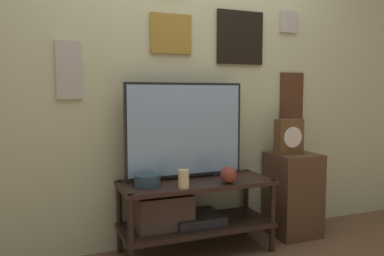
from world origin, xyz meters
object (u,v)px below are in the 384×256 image
television (185,130)px  vase_round_glass (229,175)px  mantel_clock (289,137)px  candle_jar (184,179)px  vase_wide_bowl (147,181)px

television → vase_round_glass: (0.23, -0.25, -0.30)m
mantel_clock → vase_round_glass: bearing=-163.2°
vase_round_glass → candle_jar: (-0.34, -0.02, 0.00)m
vase_wide_bowl → mantel_clock: (1.20, 0.07, 0.24)m
vase_round_glass → mantel_clock: (0.64, 0.19, 0.22)m
mantel_clock → candle_jar: bearing=-168.0°
candle_jar → mantel_clock: 1.03m
candle_jar → mantel_clock: (0.99, 0.21, 0.22)m
vase_wide_bowl → candle_jar: bearing=-32.9°
vase_wide_bowl → mantel_clock: size_ratio=0.63×
vase_round_glass → mantel_clock: size_ratio=0.43×
vase_round_glass → candle_jar: size_ratio=0.97×
television → mantel_clock: television is taller
mantel_clock → television: bearing=176.5°
vase_wide_bowl → candle_jar: (0.21, -0.14, 0.02)m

